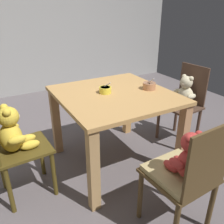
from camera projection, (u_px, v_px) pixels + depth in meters
The scene contains 7 objects.
ground_plane at pixel (114, 162), 2.48m from camera, with size 5.20×5.20×0.04m.
dining_table at pixel (115, 107), 2.22m from camera, with size 1.00×1.03×0.75m.
teddy_chair_near_right at pixel (184, 97), 2.65m from camera, with size 0.40×0.42×0.88m.
teddy_chair_near_front at pixel (185, 169), 1.52m from camera, with size 0.43×0.43×0.89m.
teddy_chair_near_left at pixel (14, 139), 1.82m from camera, with size 0.43×0.41×0.83m.
porridge_bowl_terracotta_near_right at pixel (149, 86), 2.24m from camera, with size 0.12×0.13×0.12m.
porridge_bowl_yellow_center at pixel (105, 90), 2.15m from camera, with size 0.11×0.12×0.11m.
Camera 1 is at (-1.01, -1.76, 1.49)m, focal length 38.08 mm.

